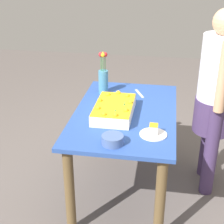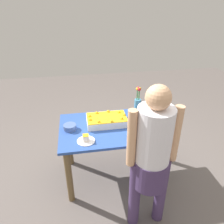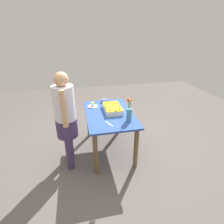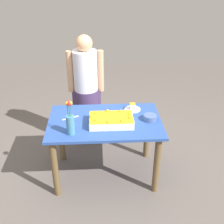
{
  "view_description": "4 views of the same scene",
  "coord_description": "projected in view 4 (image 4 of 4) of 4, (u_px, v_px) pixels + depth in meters",
  "views": [
    {
      "loc": [
        -2.34,
        -0.29,
        1.87
      ],
      "look_at": [
        -0.09,
        0.09,
        0.77
      ],
      "focal_mm": 55.0,
      "sensor_mm": 36.0,
      "label": 1
    },
    {
      "loc": [
        -0.37,
        -2.07,
        2.07
      ],
      "look_at": [
        0.0,
        0.11,
        0.86
      ],
      "focal_mm": 35.0,
      "sensor_mm": 36.0,
      "label": 2
    },
    {
      "loc": [
        2.58,
        -0.51,
        1.97
      ],
      "look_at": [
        0.01,
        0.05,
        0.75
      ],
      "focal_mm": 28.0,
      "sensor_mm": 36.0,
      "label": 3
    },
    {
      "loc": [
        0.07,
        2.6,
        2.27
      ],
      "look_at": [
        -0.08,
        -0.01,
        0.83
      ],
      "focal_mm": 45.0,
      "sensor_mm": 36.0,
      "label": 4
    }
  ],
  "objects": [
    {
      "name": "flower_vase",
      "position": [
        70.0,
        122.0,
        2.73
      ],
      "size": [
        0.08,
        0.08,
        0.36
      ],
      "color": "teal",
      "rests_on": "dining_table"
    },
    {
      "name": "serving_plate_with_slice",
      "position": [
        132.0,
        108.0,
        3.22
      ],
      "size": [
        0.18,
        0.18,
        0.08
      ],
      "color": "white",
      "rests_on": "dining_table"
    },
    {
      "name": "ground_plane",
      "position": [
        106.0,
        173.0,
        3.37
      ],
      "size": [
        8.0,
        8.0,
        0.0
      ],
      "primitive_type": "plane",
      "color": "#605753"
    },
    {
      "name": "fruit_bowl",
      "position": [
        150.0,
        118.0,
        3.01
      ],
      "size": [
        0.14,
        0.14,
        0.06
      ],
      "primitive_type": "cylinder",
      "color": "#4B659C",
      "rests_on": "dining_table"
    },
    {
      "name": "cake_knife",
      "position": [
        70.0,
        118.0,
        3.06
      ],
      "size": [
        0.18,
        0.09,
        0.0
      ],
      "primitive_type": "cube",
      "rotation": [
        0.0,
        0.0,
        3.57
      ],
      "color": "silver",
      "rests_on": "dining_table"
    },
    {
      "name": "person_standing",
      "position": [
        86.0,
        85.0,
        3.55
      ],
      "size": [
        0.45,
        0.31,
        1.49
      ],
      "rotation": [
        0.0,
        0.0,
        1.57
      ],
      "color": "#44315B",
      "rests_on": "ground_plane"
    },
    {
      "name": "sheet_cake",
      "position": [
        111.0,
        120.0,
        2.93
      ],
      "size": [
        0.46,
        0.28,
        0.11
      ],
      "color": "white",
      "rests_on": "dining_table"
    },
    {
      "name": "dining_table",
      "position": [
        105.0,
        131.0,
        3.08
      ],
      "size": [
        1.22,
        0.77,
        0.73
      ],
      "color": "#2C4E9C",
      "rests_on": "ground_plane"
    }
  ]
}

